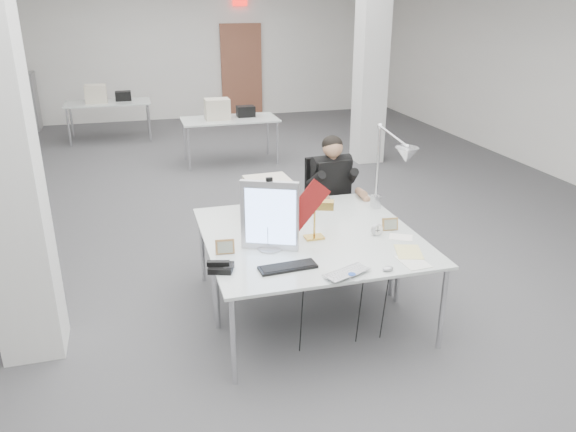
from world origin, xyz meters
name	(u,v)px	position (x,y,z in m)	size (l,w,h in m)	color
room_shell	(256,87)	(0.04, 0.13, 1.69)	(10.04, 14.04, 3.24)	#454547
desk_main	(327,257)	(0.00, -2.50, 0.74)	(1.80, 0.90, 0.03)	silver
desk_second	(295,217)	(0.00, -1.60, 0.74)	(1.80, 0.90, 0.03)	silver
bg_desk_a	(230,119)	(0.20, 3.00, 0.74)	(1.60, 0.80, 0.03)	silver
bg_desk_b	(108,103)	(-1.80, 5.20, 0.74)	(1.60, 0.80, 0.03)	silver
filing_cabinet	(26,102)	(-3.50, 6.65, 0.60)	(0.45, 0.55, 1.20)	gray
office_chair	(329,211)	(0.58, -0.94, 0.50)	(0.49, 0.49, 1.00)	black
seated_person	(332,177)	(0.58, -0.99, 0.90)	(0.50, 0.62, 0.94)	black
monitor	(270,216)	(-0.40, -2.25, 1.04)	(0.47, 0.05, 0.58)	silver
pennant	(305,207)	(-0.12, -2.28, 1.10)	(0.45, 0.01, 0.19)	maroon
keyboard	(288,267)	(-0.36, -2.62, 0.77)	(0.44, 0.15, 0.02)	black
laptop	(352,276)	(0.05, -2.90, 0.77)	(0.36, 0.23, 0.03)	#BCBDC1
mouse	(388,269)	(0.35, -2.86, 0.77)	(0.09, 0.06, 0.04)	#ABACB0
bankers_lamp	(314,220)	(0.01, -2.14, 0.93)	(0.30, 0.12, 0.34)	gold
desk_phone	(221,268)	(-0.85, -2.52, 0.78)	(0.18, 0.16, 0.04)	black
picture_frame_left	(225,247)	(-0.77, -2.24, 0.82)	(0.15, 0.01, 0.12)	#AC7B4A
picture_frame_right	(390,224)	(0.70, -2.15, 0.81)	(0.14, 0.01, 0.11)	#A57D47
desk_clock	(377,230)	(0.55, -2.22, 0.81)	(0.10, 0.10, 0.03)	#B6B6BB
paper_stack_a	(413,262)	(0.60, -2.78, 0.76)	(0.19, 0.27, 0.01)	white
paper_stack_b	(409,252)	(0.65, -2.61, 0.76)	(0.20, 0.28, 0.01)	#E4D988
paper_stack_c	(401,237)	(0.72, -2.32, 0.76)	(0.19, 0.14, 0.01)	white
beige_monitor	(268,198)	(-0.25, -1.56, 0.94)	(0.39, 0.37, 0.37)	beige
architect_lamp	(390,166)	(0.82, -1.84, 1.24)	(0.26, 0.76, 0.97)	#B1B1B5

